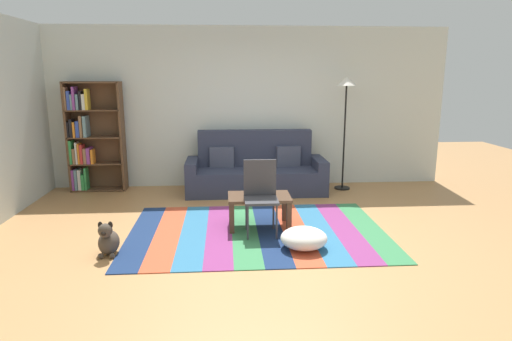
% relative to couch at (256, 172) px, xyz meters
% --- Properties ---
extents(ground_plane, '(14.00, 14.00, 0.00)m').
position_rel_couch_xyz_m(ground_plane, '(-0.08, -2.02, -0.34)').
color(ground_plane, '#B27F4C').
extents(back_wall, '(6.80, 0.10, 2.70)m').
position_rel_couch_xyz_m(back_wall, '(-0.08, 0.53, 1.01)').
color(back_wall, silver).
rests_on(back_wall, ground_plane).
extents(rug, '(3.14, 2.17, 0.01)m').
position_rel_couch_xyz_m(rug, '(-0.12, -1.93, -0.33)').
color(rug, navy).
rests_on(rug, ground_plane).
extents(couch, '(2.26, 0.80, 1.00)m').
position_rel_couch_xyz_m(couch, '(0.00, 0.00, 0.00)').
color(couch, '#2D3347').
rests_on(couch, ground_plane).
extents(bookshelf, '(0.90, 0.28, 1.80)m').
position_rel_couch_xyz_m(bookshelf, '(-2.74, 0.28, 0.56)').
color(bookshelf, brown).
rests_on(bookshelf, ground_plane).
extents(coffee_table, '(0.78, 0.50, 0.41)m').
position_rel_couch_xyz_m(coffee_table, '(-0.08, -1.74, 0.01)').
color(coffee_table, '#513826').
rests_on(coffee_table, rug).
extents(pouf, '(0.52, 0.49, 0.24)m').
position_rel_couch_xyz_m(pouf, '(0.36, -2.50, -0.21)').
color(pouf, white).
rests_on(pouf, rug).
extents(dog, '(0.22, 0.35, 0.40)m').
position_rel_couch_xyz_m(dog, '(-1.78, -2.49, -0.18)').
color(dog, '#473D33').
rests_on(dog, ground_plane).
extents(standing_lamp, '(0.32, 0.32, 1.87)m').
position_rel_couch_xyz_m(standing_lamp, '(1.49, 0.07, 1.23)').
color(standing_lamp, black).
rests_on(standing_lamp, ground_plane).
extents(tv_remote, '(0.12, 0.15, 0.02)m').
position_rel_couch_xyz_m(tv_remote, '(-0.09, -1.74, 0.09)').
color(tv_remote, black).
rests_on(tv_remote, coffee_table).
extents(folding_chair, '(0.40, 0.40, 0.90)m').
position_rel_couch_xyz_m(folding_chair, '(-0.08, -1.94, 0.20)').
color(folding_chair, '#38383D').
rests_on(folding_chair, ground_plane).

